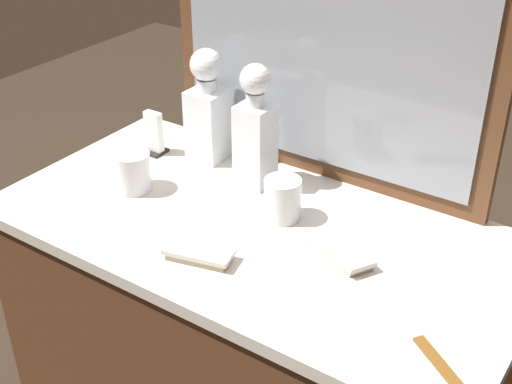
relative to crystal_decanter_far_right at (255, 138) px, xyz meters
name	(u,v)px	position (x,y,z in m)	size (l,w,h in m)	color
dresser	(256,367)	(0.10, -0.15, -0.52)	(1.12, 0.58, 0.82)	brown
dresser_mirror	(326,57)	(0.10, 0.13, 0.17)	(0.80, 0.03, 0.57)	brown
crystal_decanter_far_right	(255,138)	(0.00, 0.00, 0.00)	(0.08, 0.08, 0.29)	white
crystal_decanter_center	(208,116)	(-0.17, 0.04, 0.00)	(0.09, 0.09, 0.28)	white
crystal_tumbler_front	(283,201)	(0.13, -0.09, -0.07)	(0.08, 0.08, 0.09)	white
crystal_tumbler_left	(132,173)	(-0.21, -0.18, -0.07)	(0.08, 0.08, 0.09)	white
silver_brush_right	(346,251)	(0.31, -0.14, -0.10)	(0.15, 0.12, 0.02)	#B7A88C
silver_brush_far_right	(199,254)	(0.08, -0.31, -0.10)	(0.15, 0.09, 0.02)	#B7A88C
tortoiseshell_comb	(443,368)	(0.58, -0.33, -0.11)	(0.13, 0.10, 0.01)	brown
napkin_holder	(154,136)	(-0.29, -0.02, -0.07)	(0.05, 0.05, 0.11)	black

